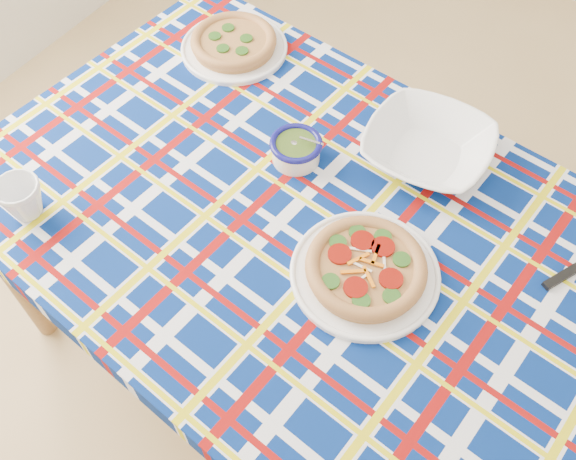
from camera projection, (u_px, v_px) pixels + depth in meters
The scene contains 8 objects.
floor at pixel (428, 392), 1.83m from camera, with size 4.00×4.00×0.00m, color tan.
dining_table at pixel (314, 246), 1.37m from camera, with size 1.56×1.07×0.69m.
tablecloth at pixel (314, 240), 1.35m from camera, with size 1.50×0.95×0.10m, color navy, non-canonical shape.
main_focaccia_plate at pixel (366, 268), 1.22m from camera, with size 0.30×0.30×0.06m, color #A9723C, non-canonical shape.
pesto_bowl at pixel (296, 148), 1.39m from camera, with size 0.12×0.12×0.07m, color #283E11, non-canonical shape.
serving_bowl at pixel (428, 147), 1.39m from camera, with size 0.27×0.27×0.07m, color white.
second_focaccia_plate at pixel (234, 42), 1.60m from camera, with size 0.28×0.28×0.05m, color #A9723C, non-canonical shape.
mug at pixel (22, 199), 1.30m from camera, with size 0.09×0.09×0.09m, color white.
Camera 1 is at (0.03, -0.77, 1.77)m, focal length 40.00 mm.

